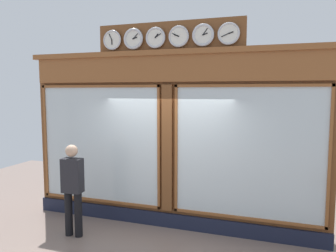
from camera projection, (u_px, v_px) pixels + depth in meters
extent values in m
cube|color=brown|center=(171.00, 142.00, 6.51)|extent=(5.86, 0.30, 3.31)
cube|color=#191E33|center=(168.00, 220.00, 6.51)|extent=(5.86, 0.08, 0.28)
cube|color=brown|center=(167.00, 69.00, 6.18)|extent=(5.74, 0.08, 0.49)
cube|color=brown|center=(168.00, 52.00, 6.17)|extent=(5.98, 0.20, 0.10)
cube|color=silver|center=(247.00, 153.00, 5.88)|extent=(2.58, 0.02, 2.31)
cube|color=brown|center=(249.00, 85.00, 5.74)|extent=(2.68, 0.04, 0.05)
cube|color=brown|center=(246.00, 218.00, 5.98)|extent=(2.68, 0.04, 0.05)
cube|color=brown|center=(330.00, 158.00, 5.43)|extent=(0.05, 0.04, 2.41)
cube|color=brown|center=(176.00, 149.00, 6.29)|extent=(0.05, 0.04, 2.41)
cube|color=silver|center=(99.00, 144.00, 6.85)|extent=(2.58, 0.02, 2.31)
cube|color=brown|center=(98.00, 86.00, 6.71)|extent=(2.68, 0.04, 0.05)
cube|color=brown|center=(100.00, 200.00, 6.96)|extent=(2.68, 0.04, 0.05)
cube|color=brown|center=(46.00, 141.00, 7.26)|extent=(0.05, 0.04, 2.41)
cube|color=brown|center=(159.00, 148.00, 6.40)|extent=(0.05, 0.04, 2.41)
cube|color=brown|center=(167.00, 148.00, 6.35)|extent=(0.20, 0.10, 2.41)
cube|color=brown|center=(168.00, 38.00, 6.18)|extent=(2.84, 0.06, 0.59)
cylinder|color=white|center=(229.00, 34.00, 5.74)|extent=(0.32, 0.02, 0.32)
torus|color=silver|center=(229.00, 34.00, 5.73)|extent=(0.39, 0.04, 0.39)
cube|color=black|center=(231.00, 33.00, 5.71)|extent=(0.09, 0.01, 0.04)
cube|color=black|center=(225.00, 35.00, 5.75)|extent=(0.13, 0.01, 0.06)
sphere|color=black|center=(229.00, 33.00, 5.72)|extent=(0.02, 0.02, 0.02)
cylinder|color=white|center=(203.00, 35.00, 5.88)|extent=(0.32, 0.02, 0.32)
torus|color=silver|center=(203.00, 35.00, 5.88)|extent=(0.40, 0.05, 0.40)
cube|color=black|center=(205.00, 34.00, 5.85)|extent=(0.09, 0.01, 0.04)
cube|color=black|center=(205.00, 32.00, 5.85)|extent=(0.09, 0.01, 0.12)
sphere|color=black|center=(203.00, 35.00, 5.87)|extent=(0.02, 0.02, 0.02)
cylinder|color=white|center=(179.00, 36.00, 6.03)|extent=(0.32, 0.02, 0.32)
torus|color=silver|center=(179.00, 36.00, 6.03)|extent=(0.39, 0.04, 0.39)
cube|color=black|center=(176.00, 35.00, 6.03)|extent=(0.09, 0.01, 0.05)
cube|color=black|center=(175.00, 35.00, 6.03)|extent=(0.13, 0.01, 0.07)
sphere|color=black|center=(178.00, 36.00, 6.01)|extent=(0.02, 0.02, 0.02)
cylinder|color=white|center=(155.00, 38.00, 6.18)|extent=(0.32, 0.02, 0.32)
torus|color=silver|center=(155.00, 38.00, 6.17)|extent=(0.39, 0.04, 0.39)
cube|color=black|center=(157.00, 36.00, 6.15)|extent=(0.07, 0.01, 0.08)
cube|color=black|center=(158.00, 35.00, 6.14)|extent=(0.12, 0.01, 0.08)
sphere|color=black|center=(155.00, 38.00, 6.16)|extent=(0.02, 0.02, 0.02)
cylinder|color=white|center=(133.00, 39.00, 6.32)|extent=(0.32, 0.02, 0.32)
torus|color=silver|center=(133.00, 39.00, 6.32)|extent=(0.40, 0.05, 0.40)
cube|color=black|center=(135.00, 38.00, 6.30)|extent=(0.09, 0.01, 0.04)
cube|color=black|center=(135.00, 36.00, 6.29)|extent=(0.11, 0.01, 0.10)
sphere|color=black|center=(133.00, 39.00, 6.31)|extent=(0.02, 0.02, 0.02)
cylinder|color=white|center=(112.00, 40.00, 6.47)|extent=(0.32, 0.02, 0.32)
torus|color=silver|center=(112.00, 40.00, 6.47)|extent=(0.38, 0.04, 0.38)
cube|color=black|center=(112.00, 42.00, 6.46)|extent=(0.02, 0.01, 0.09)
cube|color=black|center=(110.00, 37.00, 6.46)|extent=(0.07, 0.01, 0.13)
sphere|color=black|center=(112.00, 40.00, 6.45)|extent=(0.02, 0.02, 0.02)
cylinder|color=black|center=(69.00, 213.00, 6.12)|extent=(0.14, 0.14, 0.82)
cylinder|color=black|center=(78.00, 215.00, 6.06)|extent=(0.14, 0.14, 0.82)
cube|color=#232328|center=(72.00, 175.00, 6.01)|extent=(0.37, 0.24, 0.62)
sphere|color=tan|center=(72.00, 151.00, 5.97)|extent=(0.22, 0.22, 0.22)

